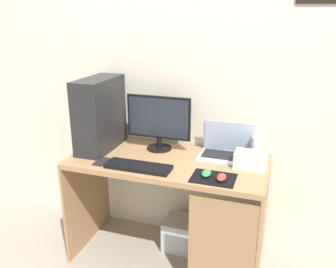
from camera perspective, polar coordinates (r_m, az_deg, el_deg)
ground_plane at (r=2.75m, az=0.00°, el=-18.90°), size 8.00×8.00×0.00m
wall_back at (r=2.54m, az=2.62°, el=10.11°), size 4.00×0.05×2.60m
desk at (r=2.42m, az=0.30°, el=-7.88°), size 1.31×0.62×0.76m
pc_tower at (r=2.53m, az=-10.96°, el=3.16°), size 0.19×0.44×0.51m
monitor at (r=2.48m, az=-1.52°, el=1.98°), size 0.46×0.18×0.39m
laptop at (r=2.43m, az=9.44°, el=-2.57°), size 0.36×0.24×0.23m
speaker at (r=2.43m, az=14.10°, el=-2.17°), size 0.07×0.07×0.15m
projector at (r=2.29m, az=13.17°, el=-4.11°), size 0.20×0.14×0.10m
keyboard at (r=2.24m, az=-4.79°, el=-5.26°), size 0.42×0.14×0.02m
mousepad at (r=2.12m, az=7.34°, el=-7.05°), size 0.26×0.20×0.00m
mouse_left at (r=2.13m, az=6.22°, el=-6.32°), size 0.06×0.10×0.03m
mouse_right at (r=2.09m, az=8.62°, el=-6.91°), size 0.06×0.10×0.03m
cell_phone at (r=2.36m, az=-10.64°, el=-4.40°), size 0.07×0.13×0.01m
subwoofer at (r=2.77m, az=2.01°, el=-15.73°), size 0.23×0.23×0.23m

